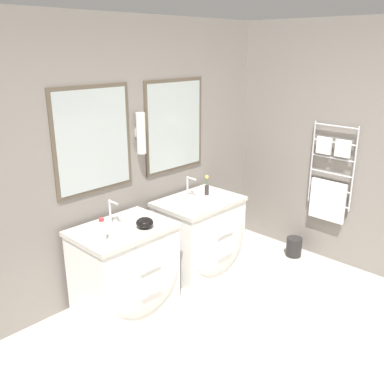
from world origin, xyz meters
name	(u,v)px	position (x,y,z in m)	size (l,w,h in m)	color
wall_back	(99,163)	(0.02, 2.17, 1.31)	(5.91, 0.17, 2.60)	gray
wall_right	(333,147)	(2.18, 0.96, 1.29)	(0.13, 4.21, 2.60)	gray
vanity_left	(127,269)	(-0.05, 1.74, 0.41)	(0.87, 0.69, 0.80)	white
vanity_right	(201,235)	(0.94, 1.74, 0.41)	(0.87, 0.69, 0.80)	white
faucet_left	(111,212)	(-0.05, 1.93, 0.91)	(0.17, 0.13, 0.22)	silver
faucet_right	(189,187)	(0.94, 1.93, 0.91)	(0.17, 0.13, 0.22)	silver
toiletry_bottle	(102,230)	(-0.33, 1.68, 0.90)	(0.06, 0.06, 0.20)	silver
amenity_bowl	(145,223)	(0.08, 1.63, 0.85)	(0.15, 0.15, 0.09)	black
flower_vase	(207,187)	(1.12, 1.83, 0.89)	(0.05, 0.05, 0.22)	#332D2D
soap_dish	(195,208)	(0.71, 1.62, 0.82)	(0.10, 0.07, 0.04)	white
waste_bin	(294,246)	(1.93, 1.19, 0.12)	(0.18, 0.18, 0.22)	#282626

